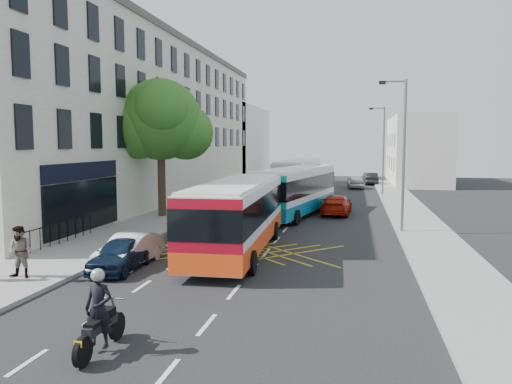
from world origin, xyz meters
The scene contains 21 objects.
ground centered at (0.00, 0.00, 0.00)m, with size 120.00×120.00×0.00m, color black.
pavement_left centered at (-8.50, 15.00, 0.07)m, with size 5.00×70.00×0.15m, color gray.
pavement_right centered at (7.50, 15.00, 0.07)m, with size 3.00×70.00×0.15m, color gray.
terrace_main centered at (-14.00, 24.49, 6.76)m, with size 8.30×45.00×13.50m.
terrace_far centered at (-14.00, 55.00, 5.00)m, with size 8.00×20.00×10.00m, color silver.
building_right centered at (11.00, 48.00, 4.00)m, with size 6.00×18.00×8.00m, color silver.
street_tree centered at (-8.51, 14.97, 6.29)m, with size 6.30×5.70×8.80m.
lamp_near centered at (6.20, 12.00, 4.62)m, with size 1.45×0.15×8.00m.
lamp_far centered at (6.20, 32.00, 4.62)m, with size 1.45×0.15×8.00m.
railings centered at (-9.70, 5.30, 0.72)m, with size 0.08×5.60×1.14m, color black, non-canonical shape.
bus_near centered at (-1.27, 5.89, 1.66)m, with size 3.08×11.29×3.15m.
bus_mid centered at (-0.14, 17.63, 1.69)m, with size 4.74×11.68×3.20m.
bus_far centered at (-1.40, 30.41, 1.74)m, with size 3.35×11.87×3.30m.
motorbike centered at (-1.89, -5.18, 0.93)m, with size 0.66×2.24×1.99m.
parked_car_blue centered at (-4.90, 1.90, 0.63)m, with size 1.48×3.69×1.26m, color #0C1A32.
parked_car_silver centered at (-4.90, 2.68, 0.62)m, with size 1.32×3.77×1.24m, color #A0A3A7.
red_hatchback centered at (2.57, 18.73, 0.67)m, with size 1.89×4.65×1.35m, color #9E1506.
distant_car_grey centered at (-2.72, 44.95, 0.74)m, with size 2.44×5.30×1.47m, color #3F4246.
distant_car_silver centered at (3.86, 39.29, 0.73)m, with size 1.72×4.28×1.46m, color #A6A9AE.
distant_car_dark centered at (5.50, 45.12, 0.70)m, with size 1.48×4.26×1.40m, color black.
pedestrian_near centered at (-7.56, -0.29, 1.06)m, with size 0.89×0.69×1.82m, color gray.
Camera 1 is at (3.81, -15.36, 4.80)m, focal length 35.00 mm.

